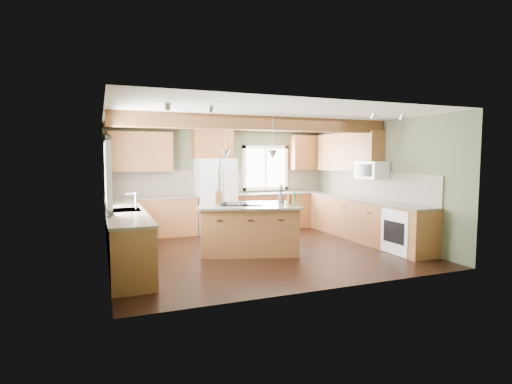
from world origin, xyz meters
name	(u,v)px	position (x,y,z in m)	size (l,w,h in m)	color
floor	(260,250)	(0.00, 0.00, 0.00)	(5.60, 5.60, 0.00)	black
ceiling	(260,117)	(0.00, 0.00, 2.60)	(5.60, 5.60, 0.00)	silver
wall_back	(223,178)	(0.00, 2.50, 1.30)	(5.60, 5.60, 0.00)	#51583E
wall_left	(106,189)	(-2.80, 0.00, 1.30)	(5.00, 5.00, 0.00)	#51583E
wall_right	(378,181)	(2.80, 0.00, 1.30)	(5.00, 5.00, 0.00)	#51583E
ceiling_beam	(260,123)	(0.00, -0.02, 2.47)	(5.55, 0.26, 0.26)	#512A17
soffit_trim	(224,128)	(0.00, 2.40, 2.54)	(5.55, 0.20, 0.10)	#512A17
backsplash_back	(223,182)	(0.00, 2.48, 1.21)	(5.58, 0.03, 0.58)	brown
backsplash_right	(376,185)	(2.78, 0.05, 1.21)	(0.03, 3.70, 0.58)	brown
base_cab_back_left	(152,218)	(-1.79, 2.20, 0.44)	(2.02, 0.60, 0.88)	brown
counter_back_left	(152,198)	(-1.79, 2.20, 0.90)	(2.06, 0.64, 0.04)	#443F32
base_cab_back_right	(281,211)	(1.49, 2.20, 0.44)	(2.62, 0.60, 0.88)	brown
counter_back_right	(281,193)	(1.49, 2.20, 0.90)	(2.66, 0.64, 0.04)	#443F32
base_cab_left	(126,237)	(-2.50, 0.05, 0.44)	(0.60, 3.70, 0.88)	brown
counter_left	(125,211)	(-2.50, 0.05, 0.90)	(0.64, 3.74, 0.04)	#443F32
base_cab_right	(364,221)	(2.50, 0.05, 0.44)	(0.60, 3.70, 0.88)	brown
counter_right	(365,200)	(2.50, 0.05, 0.90)	(0.64, 3.74, 0.04)	#443F32
upper_cab_back_left	(141,152)	(-1.99, 2.33, 1.95)	(1.40, 0.35, 0.90)	brown
upper_cab_over_fridge	(213,144)	(-0.30, 2.33, 2.15)	(0.96, 0.35, 0.70)	brown
upper_cab_right	(348,152)	(2.62, 0.90, 1.95)	(0.35, 2.20, 0.90)	brown
upper_cab_back_corner	(307,153)	(2.30, 2.33, 1.95)	(0.90, 0.35, 0.90)	brown
window_left	(107,174)	(-2.78, 0.05, 1.55)	(0.04, 1.60, 1.05)	white
window_back	(265,168)	(1.15, 2.48, 1.55)	(1.10, 0.04, 1.00)	white
sink	(125,211)	(-2.50, 0.05, 0.91)	(0.50, 0.65, 0.03)	#262628
faucet	(136,202)	(-2.32, 0.05, 1.05)	(0.02, 0.02, 0.28)	#B2B2B7
dishwasher	(132,254)	(-2.49, -1.25, 0.43)	(0.60, 0.60, 0.84)	white
oven	(406,231)	(2.49, -1.25, 0.43)	(0.60, 0.72, 0.84)	white
microwave	(372,170)	(2.58, -0.05, 1.55)	(0.40, 0.70, 0.38)	white
pendant_left	(226,154)	(-0.65, 0.12, 1.88)	(0.18, 0.18, 0.16)	#B2B2B7
pendant_right	(273,154)	(0.20, -0.16, 1.88)	(0.18, 0.18, 0.16)	#B2B2B7
refrigerator	(215,196)	(-0.30, 2.12, 0.90)	(0.90, 0.74, 1.80)	silver
island	(249,229)	(-0.23, -0.02, 0.44)	(1.79, 1.09, 0.88)	brown
island_top	(249,206)	(-0.23, -0.02, 0.90)	(1.91, 1.21, 0.04)	#443F32
cooktop	(242,204)	(-0.37, 0.03, 0.93)	(0.78, 0.52, 0.02)	black
knife_block	(218,198)	(-0.73, 0.37, 1.03)	(0.13, 0.10, 0.21)	brown
utensil_crock	(281,199)	(0.43, -0.05, 1.00)	(0.13, 0.13, 0.17)	#3F3733
bottle_tray	(292,198)	(0.54, -0.30, 1.04)	(0.25, 0.25, 0.23)	brown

